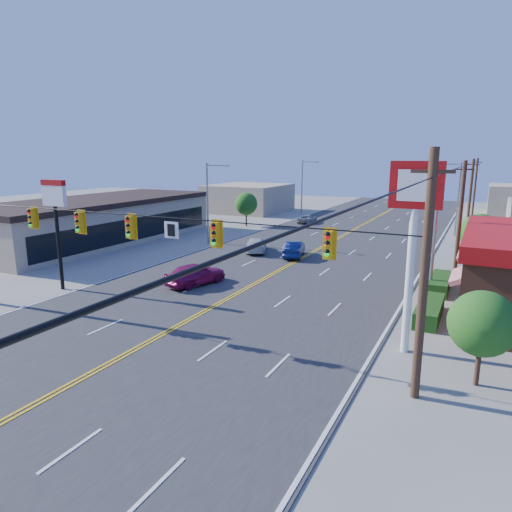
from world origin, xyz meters
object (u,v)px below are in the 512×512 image
at_px(car_magenta, 195,275).
at_px(car_white, 256,245).
at_px(signal_span, 149,240).
at_px(kfc_pylon, 414,219).
at_px(car_silver, 307,219).
at_px(car_blue, 294,250).
at_px(pizza_hut_sign, 56,212).

relative_size(car_magenta, car_white, 1.01).
distance_m(signal_span, kfc_pylon, 11.87).
height_order(signal_span, kfc_pylon, signal_span).
height_order(kfc_pylon, car_silver, kfc_pylon).
bearing_deg(signal_span, car_blue, 92.06).
xyz_separation_m(pizza_hut_sign, car_blue, (10.16, 15.92, -4.49)).
relative_size(signal_span, pizza_hut_sign, 3.55).
bearing_deg(signal_span, car_silver, 99.79).
bearing_deg(car_silver, car_white, 94.37).
bearing_deg(car_blue, signal_span, 77.35).
xyz_separation_m(signal_span, kfc_pylon, (11.12, 4.00, 1.16)).
distance_m(signal_span, pizza_hut_sign, 11.60).
relative_size(kfc_pylon, car_blue, 2.03).
height_order(car_magenta, car_white, car_magenta).
bearing_deg(car_magenta, car_silver, -68.14).
distance_m(car_blue, car_silver, 20.75).
xyz_separation_m(kfc_pylon, car_blue, (-11.84, 15.92, -5.35)).
height_order(signal_span, car_silver, signal_span).
bearing_deg(pizza_hut_sign, car_silver, 83.57).
bearing_deg(pizza_hut_sign, signal_span, -20.19).
bearing_deg(car_silver, pizza_hut_sign, 81.42).
height_order(kfc_pylon, pizza_hut_sign, kfc_pylon).
xyz_separation_m(signal_span, car_magenta, (-3.47, 8.74, -4.13)).
height_order(car_blue, car_white, car_blue).
height_order(pizza_hut_sign, car_silver, pizza_hut_sign).
height_order(car_magenta, car_blue, car_magenta).
xyz_separation_m(pizza_hut_sign, car_silver, (4.03, 35.74, -4.65)).
height_order(kfc_pylon, car_white, kfc_pylon).
relative_size(car_blue, car_silver, 1.09).
bearing_deg(car_white, pizza_hut_sign, 44.93).
relative_size(signal_span, car_white, 5.52).
distance_m(kfc_pylon, car_blue, 20.55).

